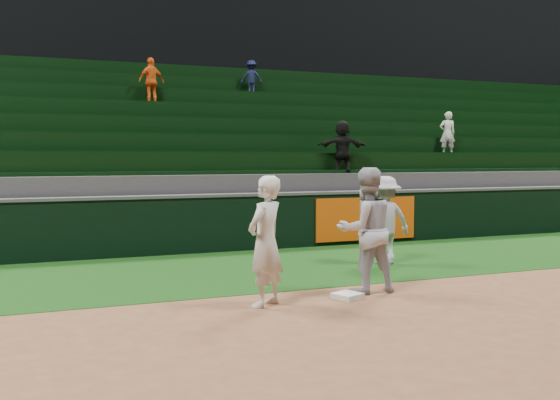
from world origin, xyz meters
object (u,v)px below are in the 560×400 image
Objects in this scene: first_base at (347,296)px; base_coach at (385,220)px; baserunner at (366,230)px; first_baseman at (266,241)px.

first_base is 3.20m from base_coach.
baserunner is 2.59m from base_coach.
baserunner reaches higher than base_coach.
baserunner is at bearing 52.57° from base_coach.
first_baseman is 1.07× the size of base_coach.
base_coach is (1.57, 2.06, -0.10)m from baserunner.
baserunner reaches higher than first_baseman.
first_baseman is at bearing 35.23° from base_coach.
first_baseman is 4.02m from base_coach.
baserunner is (0.46, 0.29, 0.91)m from first_base.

